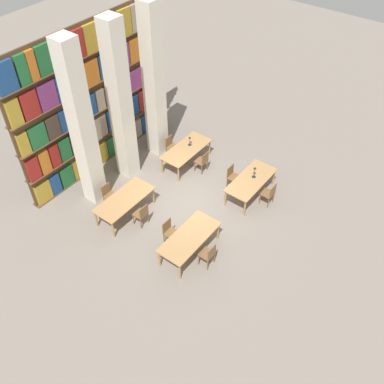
{
  "coord_description": "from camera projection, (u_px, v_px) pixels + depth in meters",
  "views": [
    {
      "loc": [
        -8.48,
        -6.59,
        10.88
      ],
      "look_at": [
        0.0,
        -0.14,
        0.66
      ],
      "focal_mm": 40.0,
      "sensor_mm": 36.0,
      "label": 1
    }
  ],
  "objects": [
    {
      "name": "bookshelf_bank",
      "position": [
        95.0,
        99.0,
        15.24
      ],
      "size": [
        6.81,
        0.35,
        5.5
      ],
      "color": "brown",
      "rests_on": "ground_plane"
    },
    {
      "name": "reading_table_2",
      "position": [
        125.0,
        200.0,
        14.46
      ],
      "size": [
        2.15,
        0.96,
        0.74
      ],
      "color": "tan",
      "rests_on": "ground_plane"
    },
    {
      "name": "chair_4",
      "position": [
        142.0,
        214.0,
        14.25
      ],
      "size": [
        0.42,
        0.4,
        0.89
      ],
      "color": "brown",
      "rests_on": "ground_plane"
    },
    {
      "name": "chair_3",
      "position": [
        233.0,
        176.0,
        15.62
      ],
      "size": [
        0.42,
        0.4,
        0.89
      ],
      "rotation": [
        0.0,
        0.0,
        3.14
      ],
      "color": "brown",
      "rests_on": "ground_plane"
    },
    {
      "name": "chair_0",
      "position": [
        208.0,
        254.0,
        13.03
      ],
      "size": [
        0.42,
        0.4,
        0.89
      ],
      "color": "brown",
      "rests_on": "ground_plane"
    },
    {
      "name": "pillar_right",
      "position": [
        154.0,
        84.0,
        15.47
      ],
      "size": [
        0.6,
        0.6,
        6.0
      ],
      "color": "silver",
      "rests_on": "ground_plane"
    },
    {
      "name": "chair_2",
      "position": [
        269.0,
        193.0,
        14.96
      ],
      "size": [
        0.42,
        0.4,
        0.89
      ],
      "color": "brown",
      "rests_on": "ground_plane"
    },
    {
      "name": "pillar_center",
      "position": [
        120.0,
        105.0,
        14.48
      ],
      "size": [
        0.6,
        0.6,
        6.0
      ],
      "color": "silver",
      "rests_on": "ground_plane"
    },
    {
      "name": "pillar_left",
      "position": [
        82.0,
        128.0,
        13.48
      ],
      "size": [
        0.6,
        0.6,
        6.0
      ],
      "color": "silver",
      "rests_on": "ground_plane"
    },
    {
      "name": "chair_6",
      "position": [
        202.0,
        161.0,
        16.24
      ],
      "size": [
        0.42,
        0.4,
        0.89
      ],
      "color": "brown",
      "rests_on": "ground_plane"
    },
    {
      "name": "ground_plane",
      "position": [
        189.0,
        204.0,
        15.28
      ],
      "size": [
        40.0,
        40.0,
        0.0
      ],
      "primitive_type": "plane",
      "color": "gray"
    },
    {
      "name": "chair_1",
      "position": [
        170.0,
        231.0,
        13.7
      ],
      "size": [
        0.42,
        0.4,
        0.89
      ],
      "rotation": [
        0.0,
        0.0,
        3.14
      ],
      "color": "brown",
      "rests_on": "ground_plane"
    },
    {
      "name": "desk_lamp_0",
      "position": [
        255.0,
        170.0,
        15.0
      ],
      "size": [
        0.14,
        0.14,
        0.46
      ],
      "color": "#232328",
      "rests_on": "reading_table_1"
    },
    {
      "name": "reading_table_1",
      "position": [
        251.0,
        181.0,
        15.17
      ],
      "size": [
        2.15,
        0.96,
        0.74
      ],
      "color": "tan",
      "rests_on": "ground_plane"
    },
    {
      "name": "desk_lamp_1",
      "position": [
        190.0,
        139.0,
        16.38
      ],
      "size": [
        0.14,
        0.14,
        0.4
      ],
      "color": "#232328",
      "rests_on": "reading_table_3"
    },
    {
      "name": "reading_table_3",
      "position": [
        186.0,
        150.0,
        16.44
      ],
      "size": [
        2.15,
        0.96,
        0.74
      ],
      "color": "tan",
      "rests_on": "ground_plane"
    },
    {
      "name": "reading_table_0",
      "position": [
        189.0,
        238.0,
        13.26
      ],
      "size": [
        2.15,
        0.96,
        0.74
      ],
      "color": "tan",
      "rests_on": "ground_plane"
    },
    {
      "name": "chair_5",
      "position": [
        109.0,
        195.0,
        14.92
      ],
      "size": [
        0.42,
        0.4,
        0.89
      ],
      "rotation": [
        0.0,
        0.0,
        3.14
      ],
      "color": "brown",
      "rests_on": "ground_plane"
    },
    {
      "name": "chair_7",
      "position": [
        171.0,
        146.0,
        16.91
      ],
      "size": [
        0.42,
        0.4,
        0.89
      ],
      "rotation": [
        0.0,
        0.0,
        3.14
      ],
      "color": "brown",
      "rests_on": "ground_plane"
    }
  ]
}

